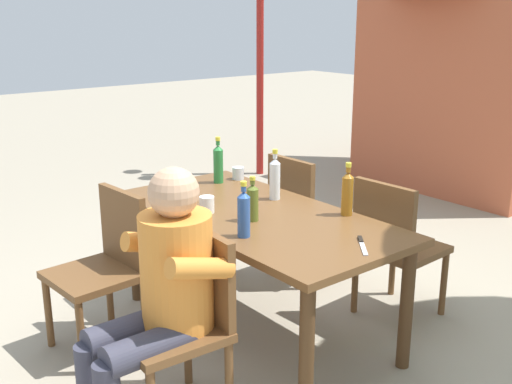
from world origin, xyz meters
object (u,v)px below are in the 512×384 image
(bottle_blue, at_px, (244,213))
(cup_steel, at_px, (253,203))
(bottle_olive, at_px, (253,202))
(bottle_clear, at_px, (275,178))
(person_in_white_shirt, at_px, (162,288))
(table_knife, at_px, (362,244))
(backpack_by_far_side, at_px, (184,224))
(bottle_green, at_px, (218,163))
(backpack_by_near_side, at_px, (167,218))
(chair_near_right, at_px, (185,315))
(cup_white, at_px, (207,205))
(dining_table, at_px, (256,227))
(chair_near_left, at_px, (106,262))
(brick_kiosk, at_px, (483,58))
(chair_far_right, at_px, (394,242))
(bottle_amber, at_px, (347,193))
(cup_glass, at_px, (238,173))
(chair_far_left, at_px, (303,210))

(bottle_blue, height_order, cup_steel, bottle_blue)
(bottle_olive, xyz_separation_m, bottle_clear, (-0.23, 0.35, 0.03))
(person_in_white_shirt, height_order, bottle_olive, person_in_white_shirt)
(bottle_olive, xyz_separation_m, bottle_blue, (0.17, -0.19, 0.02))
(table_knife, bearing_deg, backpack_by_far_side, 172.88)
(bottle_green, relative_size, bottle_olive, 1.25)
(backpack_by_near_side, bearing_deg, person_in_white_shirt, -31.09)
(chair_near_right, xyz_separation_m, cup_white, (-0.57, 0.52, 0.28))
(person_in_white_shirt, xyz_separation_m, bottle_olive, (-0.30, 0.74, 0.17))
(dining_table, height_order, backpack_by_near_side, dining_table)
(chair_near_left, distance_m, backpack_by_far_side, 1.43)
(bottle_green, relative_size, brick_kiosk, 0.12)
(bottle_olive, distance_m, brick_kiosk, 4.31)
(dining_table, relative_size, bottle_green, 5.74)
(chair_far_right, distance_m, cup_steel, 0.89)
(chair_near_right, bearing_deg, chair_near_left, -180.00)
(person_in_white_shirt, bearing_deg, dining_table, 115.13)
(chair_far_right, bearing_deg, chair_near_left, -118.61)
(chair_near_right, relative_size, chair_near_left, 1.00)
(bottle_amber, bearing_deg, backpack_by_far_side, -179.01)
(chair_near_left, xyz_separation_m, cup_glass, (-0.23, 1.09, 0.27))
(bottle_green, height_order, cup_white, bottle_green)
(bottle_amber, bearing_deg, bottle_clear, -166.50)
(chair_near_left, bearing_deg, bottle_clear, 74.83)
(cup_white, relative_size, table_knife, 0.48)
(chair_near_right, bearing_deg, bottle_clear, 118.46)
(chair_near_right, relative_size, cup_glass, 10.54)
(chair_far_right, bearing_deg, dining_table, -118.55)
(dining_table, distance_m, cup_steel, 0.14)
(cup_white, distance_m, backpack_by_near_side, 1.52)
(dining_table, xyz_separation_m, chair_far_right, (0.40, 0.73, -0.15))
(bottle_green, bearing_deg, dining_table, -17.56)
(backpack_by_near_side, bearing_deg, brick_kiosk, 84.26)
(chair_far_left, bearing_deg, person_in_white_shirt, -63.39)
(person_in_white_shirt, bearing_deg, chair_near_left, 172.17)
(bottle_green, height_order, backpack_by_far_side, bottle_green)
(person_in_white_shirt, distance_m, bottle_clear, 1.23)
(dining_table, xyz_separation_m, chair_near_left, (-0.40, -0.73, -0.15))
(chair_near_left, xyz_separation_m, bottle_blue, (0.66, 0.44, 0.36))
(chair_near_right, xyz_separation_m, bottle_clear, (-0.53, 0.98, 0.36))
(bottle_green, height_order, table_knife, bottle_green)
(chair_near_left, height_order, table_knife, chair_near_left)
(cup_steel, bearing_deg, chair_near_right, -59.32)
(chair_near_right, relative_size, bottle_green, 2.85)
(chair_far_right, height_order, cup_steel, chair_far_right)
(chair_far_right, bearing_deg, bottle_clear, -137.90)
(chair_near_right, distance_m, brick_kiosk, 5.05)
(bottle_amber, bearing_deg, chair_far_left, 153.60)
(chair_near_right, height_order, bottle_green, bottle_green)
(dining_table, xyz_separation_m, bottle_clear, (-0.13, 0.25, 0.22))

